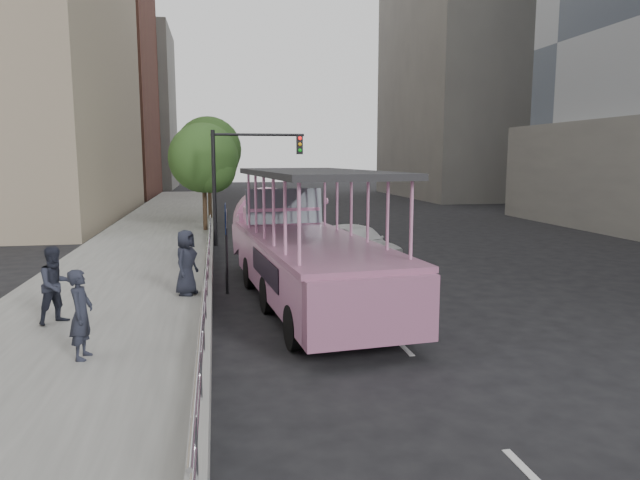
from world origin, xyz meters
The scene contains 16 objects.
ground centered at (0.00, 0.00, 0.00)m, with size 160.00×160.00×0.00m, color black.
sidewalk centered at (-5.75, 10.00, 0.15)m, with size 5.50×80.00×0.30m, color #989892.
kerb_wall centered at (-3.12, 2.00, 0.48)m, with size 0.24×30.00×0.36m, color #9B9A96.
guardrail centered at (-3.12, 2.00, 1.14)m, with size 0.07×22.00×0.71m.
duck_boat centered at (-0.50, 2.05, 1.36)m, with size 3.70×11.24×3.66m.
car centered at (2.47, 7.44, 0.74)m, with size 1.75×4.35×1.48m, color silver.
pedestrian_near centered at (-5.32, -2.89, 1.14)m, with size 0.61×0.40×1.68m, color #202330.
pedestrian_mid centered at (-6.39, -0.38, 1.17)m, with size 0.85×0.66×1.74m, color #202330.
pedestrian_far centered at (-3.67, 1.84, 1.18)m, with size 0.87×0.56×1.77m, color #202330.
parking_sign centered at (-2.57, 3.00, 1.68)m, with size 0.08×0.60×2.67m.
traffic_signal centered at (-1.70, 12.50, 3.50)m, with size 4.20×0.32×5.20m.
street_tree_near centered at (-3.30, 15.93, 3.82)m, with size 3.52×3.52×5.72m.
street_tree_far centered at (-3.10, 21.93, 4.31)m, with size 3.97×3.97×6.45m.
midrise_brick centered at (-18.00, 48.00, 13.00)m, with size 18.00×16.00×26.00m, color brown.
midrise_stone_a centered at (26.00, 42.00, 16.00)m, with size 20.00×20.00×32.00m, color gray.
midrise_stone_b centered at (-16.00, 64.00, 10.00)m, with size 16.00×14.00×20.00m, color gray.
Camera 1 is at (-2.84, -13.66, 3.99)m, focal length 32.00 mm.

